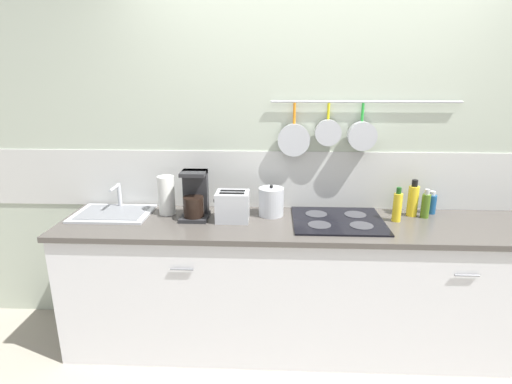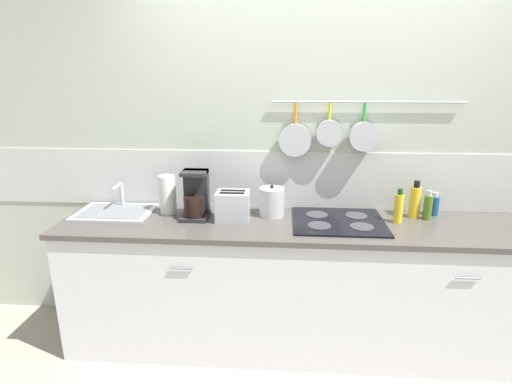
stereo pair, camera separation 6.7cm
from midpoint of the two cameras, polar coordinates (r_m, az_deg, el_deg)
The scene contains 15 objects.
ground_plane at distance 3.05m, azimuth 8.78°, elevation -20.64°, with size 12.00×12.00×0.00m, color #9E9384.
wall_back at distance 2.84m, azimuth 9.38°, elevation 4.91°, with size 7.20×0.15×2.60m.
cabinet_base at distance 2.81m, azimuth 9.17°, elevation -13.52°, with size 3.33×0.60×0.87m.
countertop at distance 2.62m, azimuth 9.62°, elevation -4.87°, with size 3.37×0.62×0.03m.
sink_basin at distance 2.92m, azimuth -18.84°, elevation -2.57°, with size 0.51×0.37×0.18m.
paper_towel_roll at distance 2.79m, azimuth -11.83°, elevation -0.37°, with size 0.11×0.11×0.27m.
coffee_maker at distance 2.69m, azimuth -7.93°, elevation -0.84°, with size 0.18×0.21×0.32m.
toaster at distance 2.61m, azimuth -2.61°, elevation -2.03°, with size 0.23×0.17×0.20m.
kettle at distance 2.70m, azimuth 2.98°, elevation -1.40°, with size 0.17×0.17×0.22m.
cooktop at distance 2.66m, azimuth 12.39°, elevation -4.10°, with size 0.59×0.51×0.01m.
bottle_sesame_oil at distance 2.74m, azimuth 20.37°, elevation -2.11°, with size 0.06×0.06×0.23m.
bottle_cooking_wine at distance 2.94m, azimuth 20.54°, elevation -1.63°, with size 0.05×0.05×0.15m.
bottle_dish_soap at distance 2.88m, azimuth 22.38°, elevation -1.24°, with size 0.07×0.07×0.25m.
bottle_vinegar at distance 2.88m, azimuth 23.95°, elevation -1.92°, with size 0.06×0.06×0.20m.
bottle_olive_oil at distance 2.99m, azimuth 24.67°, elevation -1.70°, with size 0.07×0.07×0.16m.
Camera 2 is at (-0.23, -2.42, 1.83)m, focal length 28.00 mm.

